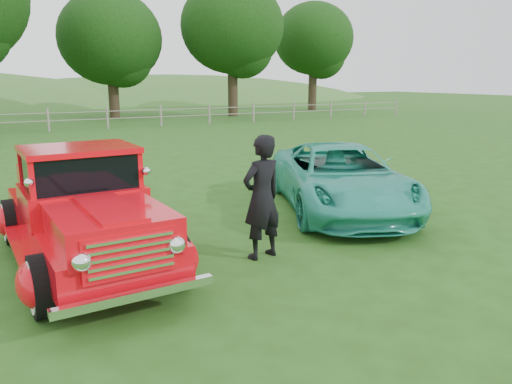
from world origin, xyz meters
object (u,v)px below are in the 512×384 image
red_pickup (82,212)px  tree_far_east (314,39)px  teal_sedan (340,178)px  man (262,197)px  tree_mid_east (232,27)px  tree_near_east (110,38)px

red_pickup → tree_far_east: bearing=47.1°
tree_far_east → teal_sedan: 33.71m
red_pickup → teal_sedan: (5.27, 0.65, -0.11)m
man → tree_far_east: bearing=-137.4°
red_pickup → teal_sedan: red_pickup is taller
tree_far_east → red_pickup: 37.34m
tree_mid_east → red_pickup: bearing=-120.2°
tree_near_east → teal_sedan: (-1.50, -26.70, -4.56)m
tree_near_east → man: 29.03m
tree_mid_east → man: tree_mid_east is taller
tree_far_east → teal_sedan: (-18.50, -27.70, -5.17)m
tree_far_east → red_pickup: size_ratio=1.75×
teal_sedan → tree_near_east: bearing=109.0°
tree_mid_east → man: bearing=-115.0°
tree_mid_east → tree_far_east: bearing=18.4°
tree_mid_east → tree_far_east: size_ratio=1.07×
tree_near_east → teal_sedan: size_ratio=1.68×
tree_mid_east → teal_sedan: (-9.50, -24.70, -5.49)m
tree_mid_east → man: size_ratio=4.93×
tree_near_east → red_pickup: 28.53m
teal_sedan → man: (-2.81, -1.68, 0.27)m
tree_near_east → tree_mid_east: (8.00, -2.00, 0.93)m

